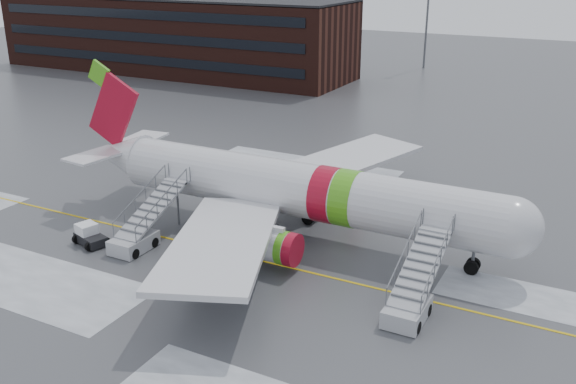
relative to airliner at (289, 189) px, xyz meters
The scene contains 6 objects.
ground 6.47m from the airliner, 137.42° to the right, with size 260.00×260.00×0.00m, color #494C4F.
airliner is the anchor object (origin of this frame).
airstair_fwd 13.04m from the airliner, 30.62° to the right, with size 2.05×7.70×3.48m.
airstair_aft 10.61m from the airliner, 140.83° to the right, with size 2.05×7.70×3.48m.
pushback_tug 14.16m from the airliner, 145.31° to the right, with size 2.72×2.34×1.40m.
terminal_building 71.00m from the airliner, 133.74° to the left, with size 62.00×16.11×12.30m.
Camera 1 is at (23.47, -33.55, 18.80)m, focal length 40.00 mm.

